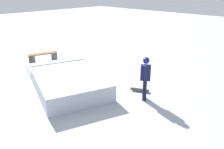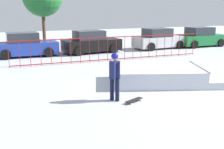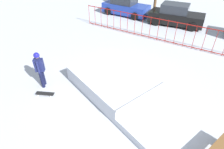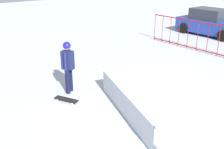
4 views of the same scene
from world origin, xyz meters
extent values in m
plane|color=#B2B7C1|center=(0.00, 0.00, 0.00)|extent=(60.00, 60.00, 0.00)
cube|color=silver|center=(-0.20, 0.04, 0.35)|extent=(4.26, 3.65, 0.70)
cylinder|color=gray|center=(1.50, -0.56, 0.70)|extent=(0.94, 2.48, 0.08)
cylinder|color=black|center=(-2.87, -1.65, 0.41)|extent=(0.15, 0.15, 0.82)
cylinder|color=black|center=(-3.00, -1.47, 0.41)|extent=(0.15, 0.15, 0.82)
cube|color=#191E4C|center=(-2.93, -1.56, 1.12)|extent=(0.44, 0.40, 0.60)
cylinder|color=#191E4C|center=(-2.83, -1.71, 1.12)|extent=(0.09, 0.09, 0.60)
cylinder|color=#191E4C|center=(-3.03, -1.42, 1.12)|extent=(0.09, 0.09, 0.60)
sphere|color=tan|center=(-2.93, -1.56, 1.57)|extent=(0.22, 0.22, 0.22)
sphere|color=navy|center=(-2.93, -1.56, 1.60)|extent=(0.25, 0.25, 0.25)
cube|color=black|center=(-2.38, -2.00, 0.08)|extent=(0.81, 0.52, 0.02)
cylinder|color=silver|center=(-2.58, -2.22, 0.03)|extent=(0.06, 0.05, 0.06)
cylinder|color=silver|center=(-2.68, -2.02, 0.03)|extent=(0.06, 0.05, 0.06)
cylinder|color=silver|center=(-2.08, -1.98, 0.03)|extent=(0.06, 0.05, 0.06)
cylinder|color=silver|center=(-2.17, -1.77, 0.03)|extent=(0.06, 0.05, 0.06)
cylinder|color=maroon|center=(-6.02, 5.90, 0.75)|extent=(0.03, 0.03, 1.50)
cylinder|color=maroon|center=(-5.44, 5.89, 0.75)|extent=(0.03, 0.03, 1.50)
cylinder|color=maroon|center=(-4.87, 5.89, 0.75)|extent=(0.03, 0.03, 1.50)
cylinder|color=maroon|center=(-4.30, 5.89, 0.75)|extent=(0.03, 0.03, 1.50)
cylinder|color=maroon|center=(-3.72, 5.88, 0.75)|extent=(0.03, 0.03, 1.50)
cylinder|color=maroon|center=(-3.15, 5.88, 0.75)|extent=(0.03, 0.03, 1.50)
cylinder|color=maroon|center=(-2.58, 5.88, 0.75)|extent=(0.03, 0.03, 1.50)
cylinder|color=maroon|center=(-2.01, 5.88, 0.75)|extent=(0.03, 0.03, 1.50)
cube|color=#1E3899|center=(-4.68, 9.50, 0.56)|extent=(4.11, 1.72, 0.80)
cube|color=#262B33|center=(-4.88, 9.50, 1.28)|extent=(2.01, 1.51, 0.64)
cylinder|color=black|center=(-3.34, 8.65, 0.32)|extent=(0.64, 0.22, 0.64)
cylinder|color=black|center=(-6.03, 10.36, 0.32)|extent=(0.64, 0.22, 0.64)
cylinder|color=black|center=(-6.04, 8.66, 0.32)|extent=(0.64, 0.22, 0.64)
camera|label=1|loc=(-7.62, 5.07, 4.19)|focal=36.52mm
camera|label=2|loc=(-6.90, -11.02, 3.30)|focal=48.16mm
camera|label=3|loc=(3.34, -5.64, 5.47)|focal=29.94mm
camera|label=4|loc=(4.26, -5.52, 3.83)|focal=42.65mm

